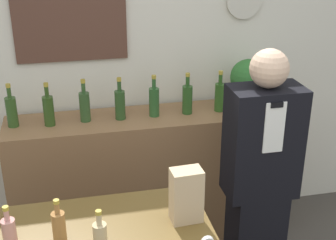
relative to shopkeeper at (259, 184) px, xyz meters
name	(u,v)px	position (x,y,z in m)	size (l,w,h in m)	color
back_wall	(127,57)	(-0.63, 1.01, 0.54)	(5.20, 0.09, 2.70)	silver
back_shelf	(148,178)	(-0.54, 0.73, -0.31)	(1.95, 0.43, 1.00)	#8E6642
shopkeeper	(259,184)	(0.00, 0.00, 0.00)	(0.41, 0.26, 1.64)	black
potted_plant	(248,81)	(0.20, 0.75, 0.38)	(0.26, 0.26, 0.35)	#4C3D2D
paper_bag	(186,195)	(-0.57, -0.48, 0.29)	(0.15, 0.10, 0.26)	tan
counter_bottle_1	(9,233)	(-1.35, -0.52, 0.24)	(0.06, 0.06, 0.21)	tan
counter_bottle_2	(59,226)	(-1.14, -0.51, 0.24)	(0.06, 0.06, 0.21)	#9F6D3A
counter_bottle_3	(100,237)	(-0.98, -0.63, 0.24)	(0.06, 0.06, 0.21)	tan
shelf_bottle_0	(12,111)	(-1.44, 0.75, 0.30)	(0.07, 0.07, 0.30)	#2F5021
shelf_bottle_1	(49,110)	(-1.20, 0.71, 0.30)	(0.07, 0.07, 0.30)	#2E4B1D
shelf_bottle_2	(85,106)	(-0.97, 0.74, 0.30)	(0.07, 0.07, 0.30)	#305128
shelf_bottle_3	(120,104)	(-0.73, 0.72, 0.30)	(0.07, 0.07, 0.30)	#2A4C23
shelf_bottle_4	(154,101)	(-0.49, 0.73, 0.30)	(0.07, 0.07, 0.30)	#2B592A
shelf_bottle_5	(187,98)	(-0.26, 0.72, 0.30)	(0.07, 0.07, 0.30)	#2A5321
shelf_bottle_6	(220,96)	(-0.02, 0.72, 0.30)	(0.07, 0.07, 0.30)	#2C581F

